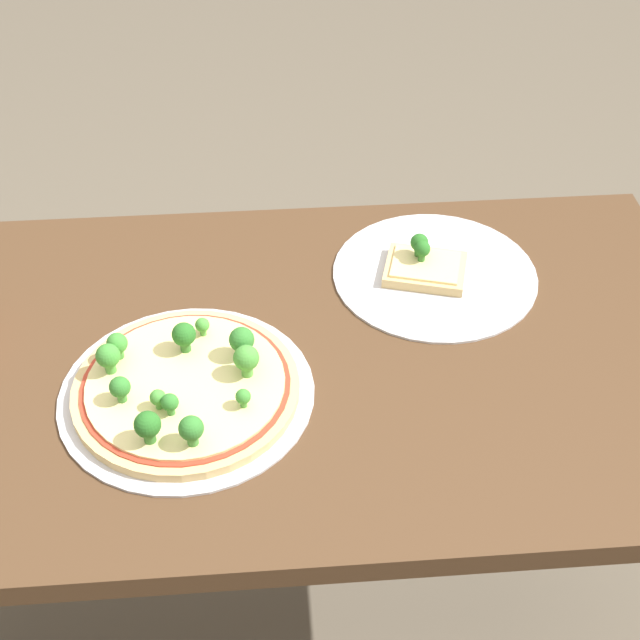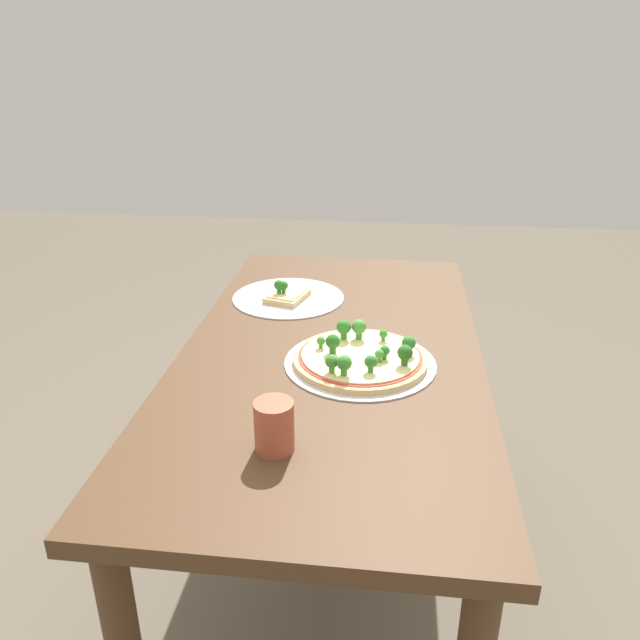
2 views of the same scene
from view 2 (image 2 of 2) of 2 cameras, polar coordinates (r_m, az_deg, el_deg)
ground_plane at (r=1.94m, az=0.88°, el=-22.61°), size 8.00×8.00×0.00m
dining_table at (r=1.54m, az=1.03°, el=-5.90°), size 1.37×0.71×0.74m
pizza_tray_whole at (r=1.41m, az=3.72°, el=-3.43°), size 0.34×0.34×0.07m
pizza_tray_slice at (r=1.78m, az=-2.99°, el=2.18°), size 0.32×0.32×0.06m
drinking_cup at (r=1.12m, az=-4.21°, el=-9.65°), size 0.07×0.07×0.09m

